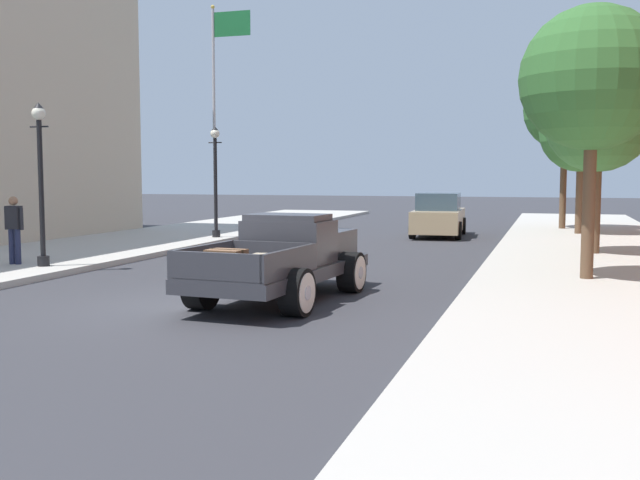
% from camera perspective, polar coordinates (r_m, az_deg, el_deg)
% --- Properties ---
extents(ground_plane, '(140.00, 140.00, 0.00)m').
position_cam_1_polar(ground_plane, '(13.31, -9.92, -5.00)').
color(ground_plane, '#333338').
extents(sidewalk_right, '(5.50, 64.00, 0.15)m').
position_cam_1_polar(sidewalk_right, '(11.91, 23.04, -6.15)').
color(sidewalk_right, '#B7B2A8').
rests_on(sidewalk_right, ground).
extents(hotrod_truck_gunmetal, '(2.42, 5.03, 1.58)m').
position_cam_1_polar(hotrod_truck_gunmetal, '(13.77, -2.60, -1.43)').
color(hotrod_truck_gunmetal, '#333338').
rests_on(hotrod_truck_gunmetal, ground).
extents(car_background_tan, '(2.04, 4.39, 1.65)m').
position_cam_1_polar(car_background_tan, '(28.14, 9.18, 1.83)').
color(car_background_tan, tan).
rests_on(car_background_tan, ground).
extents(pedestrian_sidewalk_left, '(0.53, 0.22, 1.65)m').
position_cam_1_polar(pedestrian_sidewalk_left, '(19.27, -22.62, 1.02)').
color(pedestrian_sidewalk_left, '#232847').
rests_on(pedestrian_sidewalk_left, sidewalk_left).
extents(street_lamp_near, '(0.50, 0.32, 3.85)m').
position_cam_1_polar(street_lamp_near, '(18.57, -20.84, 4.96)').
color(street_lamp_near, black).
rests_on(street_lamp_near, sidewalk_left).
extents(street_lamp_far, '(0.50, 0.32, 3.85)m').
position_cam_1_polar(street_lamp_far, '(25.91, -8.10, 5.16)').
color(street_lamp_far, black).
rests_on(street_lamp_far, sidewalk_left).
extents(flagpole, '(1.74, 0.16, 9.16)m').
position_cam_1_polar(flagpole, '(31.40, -7.85, 11.32)').
color(flagpole, '#B2B2B7').
rests_on(flagpole, sidewalk_left).
extents(street_tree_nearest, '(2.97, 2.97, 5.62)m').
position_cam_1_polar(street_tree_nearest, '(16.39, 20.38, 11.62)').
color(street_tree_nearest, brown).
rests_on(street_tree_nearest, sidewalk_right).
extents(street_tree_second, '(2.93, 2.93, 5.17)m').
position_cam_1_polar(street_tree_second, '(21.75, 20.79, 8.75)').
color(street_tree_second, brown).
rests_on(street_tree_second, sidewalk_right).
extents(street_tree_third, '(3.02, 3.02, 5.30)m').
position_cam_1_polar(street_tree_third, '(28.96, 19.59, 7.94)').
color(street_tree_third, brown).
rests_on(street_tree_third, sidewalk_right).
extents(street_tree_farthest, '(3.30, 3.30, 6.47)m').
position_cam_1_polar(street_tree_farthest, '(31.61, 18.49, 9.56)').
color(street_tree_farthest, brown).
rests_on(street_tree_farthest, sidewalk_right).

